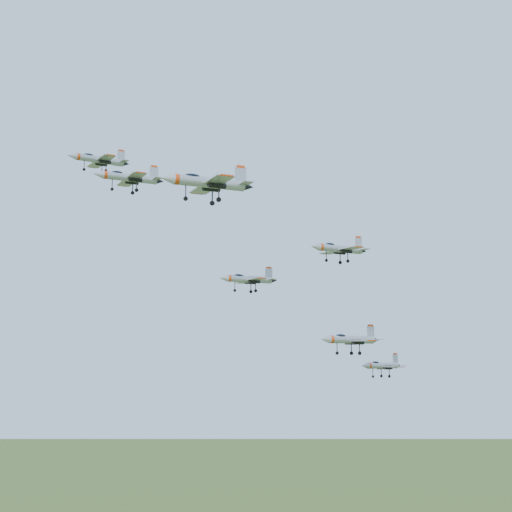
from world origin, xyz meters
name	(u,v)px	position (x,y,z in m)	size (l,w,h in m)	color
jet_lead	(98,159)	(-14.22, 7.59, 148.31)	(11.07, 9.25, 2.96)	#969AA2
jet_left_high	(128,177)	(-11.82, -4.65, 142.59)	(11.34, 9.37, 3.03)	#969AA2
jet_right_high	(207,182)	(-4.58, -20.46, 138.93)	(13.76, 11.30, 3.69)	#969AA2
jet_left_low	(248,279)	(13.14, 7.61, 129.18)	(11.58, 9.52, 3.10)	#969AA2
jet_right_low	(338,249)	(17.99, -16.73, 131.64)	(10.58, 8.81, 2.83)	#969AA2
jet_trail	(350,339)	(27.46, -3.59, 118.27)	(12.61, 10.49, 3.37)	#969AA2
jet_extra	(381,365)	(39.96, 6.00, 113.70)	(10.93, 9.27, 2.96)	#969AA2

